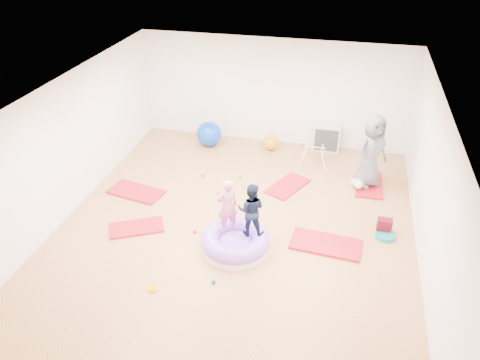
# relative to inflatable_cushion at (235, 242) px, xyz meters

# --- Properties ---
(room) EXTENTS (7.01, 8.01, 2.81)m
(room) POSITION_rel_inflatable_cushion_xyz_m (-0.16, 0.72, 1.24)
(room) COLOR tan
(room) RESTS_ON ground
(gym_mat_front_left) EXTENTS (1.19, 0.97, 0.04)m
(gym_mat_front_left) POSITION_rel_inflatable_cushion_xyz_m (-2.09, 0.14, -0.14)
(gym_mat_front_left) COLOR #B51936
(gym_mat_front_left) RESTS_ON ground
(gym_mat_mid_left) EXTENTS (1.32, 0.84, 0.05)m
(gym_mat_mid_left) POSITION_rel_inflatable_cushion_xyz_m (-2.66, 1.38, -0.13)
(gym_mat_mid_left) COLOR #B51936
(gym_mat_mid_left) RESTS_ON ground
(gym_mat_center_back) EXTENTS (0.99, 1.25, 0.05)m
(gym_mat_center_back) POSITION_rel_inflatable_cushion_xyz_m (0.63, 2.43, -0.14)
(gym_mat_center_back) COLOR #B51936
(gym_mat_center_back) RESTS_ON ground
(gym_mat_right) EXTENTS (1.38, 0.77, 0.06)m
(gym_mat_right) POSITION_rel_inflatable_cushion_xyz_m (1.66, 0.50, -0.13)
(gym_mat_right) COLOR #B51936
(gym_mat_right) RESTS_ON ground
(gym_mat_rear_right) EXTENTS (0.62, 1.21, 0.05)m
(gym_mat_rear_right) POSITION_rel_inflatable_cushion_xyz_m (2.45, 2.94, -0.14)
(gym_mat_rear_right) COLOR #B51936
(gym_mat_rear_right) RESTS_ON ground
(inflatable_cushion) EXTENTS (1.31, 1.31, 0.41)m
(inflatable_cushion) POSITION_rel_inflatable_cushion_xyz_m (0.00, 0.00, 0.00)
(inflatable_cushion) COLOR white
(inflatable_cushion) RESTS_ON ground
(child_pink) EXTENTS (0.48, 0.44, 1.10)m
(child_pink) POSITION_rel_inflatable_cushion_xyz_m (-0.17, 0.11, 0.77)
(child_pink) COLOR #D56791
(child_pink) RESTS_ON inflatable_cushion
(child_navy) EXTENTS (0.55, 0.44, 1.06)m
(child_navy) POSITION_rel_inflatable_cushion_xyz_m (0.27, 0.11, 0.75)
(child_navy) COLOR black
(child_navy) RESTS_ON inflatable_cushion
(adult_caregiver) EXTENTS (0.98, 0.96, 1.70)m
(adult_caregiver) POSITION_rel_inflatable_cushion_xyz_m (2.38, 2.92, 0.74)
(adult_caregiver) COLOR slate
(adult_caregiver) RESTS_ON gym_mat_rear_right
(infant) EXTENTS (0.37, 0.37, 0.22)m
(infant) POSITION_rel_inflatable_cushion_xyz_m (2.21, 2.73, 0.00)
(infant) COLOR silver
(infant) RESTS_ON gym_mat_rear_right
(ball_pit_balls) EXTENTS (1.35, 3.62, 0.07)m
(ball_pit_balls) POSITION_rel_inflatable_cushion_xyz_m (-0.69, 1.37, -0.12)
(ball_pit_balls) COLOR #0A3CB8
(ball_pit_balls) RESTS_ON ground
(exercise_ball_blue) EXTENTS (0.67, 0.67, 0.67)m
(exercise_ball_blue) POSITION_rel_inflatable_cushion_xyz_m (-1.74, 4.05, 0.17)
(exercise_ball_blue) COLOR #0A3CB8
(exercise_ball_blue) RESTS_ON ground
(exercise_ball_orange) EXTENTS (0.41, 0.41, 0.41)m
(exercise_ball_orange) POSITION_rel_inflatable_cushion_xyz_m (-0.08, 4.19, 0.05)
(exercise_ball_orange) COLOR orange
(exercise_ball_orange) RESTS_ON ground
(infant_play_gym) EXTENTS (0.72, 0.69, 0.55)m
(infant_play_gym) POSITION_rel_inflatable_cushion_xyz_m (1.10, 3.54, 0.21)
(infant_play_gym) COLOR silver
(infant_play_gym) RESTS_ON ground
(cube_shelf) EXTENTS (0.69, 0.34, 0.69)m
(cube_shelf) POSITION_rel_inflatable_cushion_xyz_m (1.33, 4.51, 0.19)
(cube_shelf) COLOR silver
(cube_shelf) RESTS_ON ground
(balance_disc) EXTENTS (0.39, 0.39, 0.09)m
(balance_disc) POSITION_rel_inflatable_cushion_xyz_m (2.76, 1.03, -0.12)
(balance_disc) COLOR #0D8187
(balance_disc) RESTS_ON ground
(backpack) EXTENTS (0.29, 0.18, 0.33)m
(backpack) POSITION_rel_inflatable_cushion_xyz_m (2.74, 1.16, 0.00)
(backpack) COLOR maroon
(backpack) RESTS_ON ground
(yellow_toy) EXTENTS (0.18, 0.18, 0.03)m
(yellow_toy) POSITION_rel_inflatable_cushion_xyz_m (-1.10, -1.38, -0.15)
(yellow_toy) COLOR orange
(yellow_toy) RESTS_ON ground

